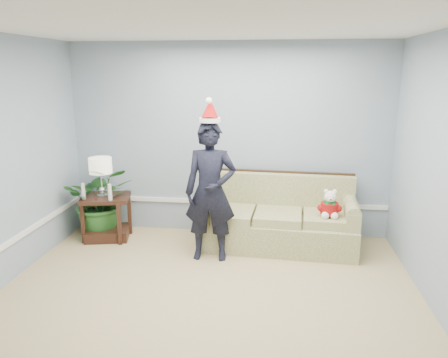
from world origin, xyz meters
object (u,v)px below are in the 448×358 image
man (210,192)px  teddy_bear (330,207)px  sofa (278,221)px  table_lamp (101,167)px  houseplant (101,201)px  side_table (107,222)px

man → teddy_bear: bearing=9.1°
sofa → table_lamp: bearing=-174.4°
houseplant → man: man is taller
sofa → side_table: bearing=-175.3°
teddy_bear → table_lamp: bearing=178.6°
table_lamp → man: 1.64m
sofa → houseplant: (-2.50, 0.06, 0.18)m
side_table → table_lamp: table_lamp is taller
sofa → side_table: (-2.38, -0.06, -0.10)m
side_table → man: 1.73m
sofa → teddy_bear: (0.64, -0.22, 0.29)m
side_table → table_lamp: 0.80m
side_table → houseplant: houseplant is taller
side_table → houseplant: (-0.12, 0.12, 0.27)m
sofa → man: man is taller
table_lamp → teddy_bear: size_ratio=1.50×
teddy_bear → sofa: bearing=161.7°
houseplant → table_lamp: bearing=-59.2°
man → houseplant: bearing=158.1°
sofa → houseplant: bearing=-178.0°
side_table → teddy_bear: teddy_bear is taller
houseplant → teddy_bear: bearing=-5.1°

